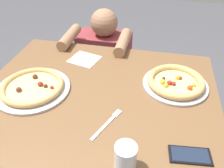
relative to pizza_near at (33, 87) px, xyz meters
name	(u,v)px	position (x,y,z in m)	size (l,w,h in m)	color
dining_table	(98,109)	(0.31, 0.05, -0.13)	(1.15, 0.93, 0.75)	brown
pizza_near	(33,87)	(0.00, 0.00, 0.00)	(0.36, 0.36, 0.04)	#B7B7BC
pizza_far	(175,82)	(0.68, 0.18, 0.00)	(0.32, 0.32, 0.05)	#B7B7BC
water_cup_clear	(125,157)	(0.51, -0.32, 0.04)	(0.08, 0.08, 0.11)	silver
paper_napkin	(84,59)	(0.16, 0.33, -0.02)	(0.16, 0.14, 0.00)	white
fork	(108,123)	(0.41, -0.14, -0.02)	(0.10, 0.19, 0.00)	silver
cell_phone	(190,155)	(0.73, -0.23, -0.01)	(0.16, 0.09, 0.01)	black
diner_seated	(105,70)	(0.18, 0.75, -0.36)	(0.43, 0.53, 0.91)	#333847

